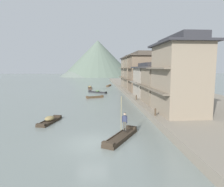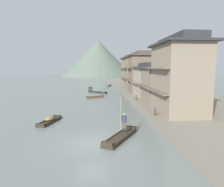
% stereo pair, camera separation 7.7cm
% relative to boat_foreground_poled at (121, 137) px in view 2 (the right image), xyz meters
% --- Properties ---
extents(ground_plane, '(400.00, 400.00, 0.00)m').
position_rel_boat_foreground_poled_xyz_m(ground_plane, '(-2.38, -0.81, -0.17)').
color(ground_plane, gray).
extents(riverbank_right, '(18.00, 110.00, 0.77)m').
position_rel_boat_foreground_poled_xyz_m(riverbank_right, '(13.02, 29.19, 0.22)').
color(riverbank_right, gray).
rests_on(riverbank_right, ground).
extents(boat_foreground_poled, '(3.48, 4.79, 0.52)m').
position_rel_boat_foreground_poled_xyz_m(boat_foreground_poled, '(0.00, 0.00, 0.00)').
color(boat_foreground_poled, '#33281E').
rests_on(boat_foreground_poled, ground).
extents(boatman_person, '(0.53, 0.36, 3.04)m').
position_rel_boat_foreground_poled_xyz_m(boatman_person, '(0.37, 0.65, 1.36)').
color(boatman_person, black).
rests_on(boatman_person, boat_foreground_poled).
extents(boat_moored_nearest, '(2.01, 5.12, 0.42)m').
position_rel_boat_foreground_poled_xyz_m(boat_moored_nearest, '(1.65, 49.55, -0.03)').
color(boat_moored_nearest, brown).
rests_on(boat_moored_nearest, ground).
extents(boat_moored_second, '(1.35, 5.73, 0.83)m').
position_rel_boat_foreground_poled_xyz_m(boat_moored_second, '(-4.25, 41.93, 0.11)').
color(boat_moored_second, '#423328').
rests_on(boat_moored_second, ground).
extents(boat_moored_third, '(4.56, 3.78, 0.64)m').
position_rel_boat_foreground_poled_xyz_m(boat_moored_third, '(-2.06, 31.84, 0.04)').
color(boat_moored_third, '#232326').
rests_on(boat_moored_third, ground).
extents(boat_moored_far, '(3.60, 2.16, 0.44)m').
position_rel_boat_foreground_poled_xyz_m(boat_moored_far, '(-2.58, 23.74, -0.02)').
color(boat_moored_far, brown).
rests_on(boat_moored_far, ground).
extents(boat_midriver_drifting, '(2.05, 4.14, 0.72)m').
position_rel_boat_foreground_poled_xyz_m(boat_midriver_drifting, '(-7.28, 5.68, 0.09)').
color(boat_midriver_drifting, '#33281E').
rests_on(boat_midriver_drifting, ground).
extents(house_waterfront_nearest, '(5.64, 8.03, 8.74)m').
position_rel_boat_foreground_poled_xyz_m(house_waterfront_nearest, '(7.32, 6.14, 4.90)').
color(house_waterfront_nearest, gray).
rests_on(house_waterfront_nearest, riverbank_right).
extents(house_waterfront_second, '(6.83, 6.72, 6.14)m').
position_rel_boat_foreground_poled_xyz_m(house_waterfront_second, '(7.92, 13.03, 3.60)').
color(house_waterfront_second, '#7F705B').
rests_on(house_waterfront_second, riverbank_right).
extents(house_waterfront_tall, '(6.44, 7.42, 6.14)m').
position_rel_boat_foreground_poled_xyz_m(house_waterfront_tall, '(7.73, 19.99, 3.60)').
color(house_waterfront_tall, gray).
rests_on(house_waterfront_tall, riverbank_right).
extents(house_waterfront_narrow, '(6.86, 6.27, 8.74)m').
position_rel_boat_foreground_poled_xyz_m(house_waterfront_narrow, '(7.93, 27.35, 4.91)').
color(house_waterfront_narrow, '#75604C').
rests_on(house_waterfront_narrow, riverbank_right).
extents(house_waterfront_far, '(6.43, 7.14, 8.74)m').
position_rel_boat_foreground_poled_xyz_m(house_waterfront_far, '(7.72, 34.62, 4.90)').
color(house_waterfront_far, '#7F705B').
rests_on(house_waterfront_far, riverbank_right).
extents(house_waterfront_end, '(5.68, 6.35, 8.74)m').
position_rel_boat_foreground_poled_xyz_m(house_waterfront_end, '(7.34, 41.28, 4.91)').
color(house_waterfront_end, gray).
rests_on(house_waterfront_end, riverbank_right).
extents(mooring_post_dock_near, '(0.20, 0.20, 0.78)m').
position_rel_boat_foreground_poled_xyz_m(mooring_post_dock_near, '(4.37, 4.94, 0.99)').
color(mooring_post_dock_near, '#473828').
rests_on(mooring_post_dock_near, riverbank_right).
extents(mooring_post_dock_mid, '(0.20, 0.20, 0.80)m').
position_rel_boat_foreground_poled_xyz_m(mooring_post_dock_mid, '(4.37, 15.94, 1.00)').
color(mooring_post_dock_mid, '#473828').
rests_on(mooring_post_dock_mid, riverbank_right).
extents(hill_far_west, '(51.28, 51.28, 25.61)m').
position_rel_boat_foreground_poled_xyz_m(hill_far_west, '(-1.79, 130.34, 12.64)').
color(hill_far_west, '#5B6B5B').
rests_on(hill_far_west, ground).
extents(hill_far_centre, '(43.73, 43.73, 14.32)m').
position_rel_boat_foreground_poled_xyz_m(hill_far_centre, '(-6.81, 127.63, 6.99)').
color(hill_far_centre, slate).
rests_on(hill_far_centre, ground).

